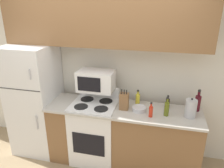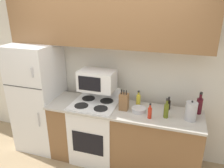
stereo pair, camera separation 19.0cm
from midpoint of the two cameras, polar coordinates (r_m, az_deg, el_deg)
The scene contains 14 objects.
wall_back at distance 3.32m, azimuth 1.00°, elevation 3.28°, with size 8.00×0.05×2.55m.
lower_cabinets at distance 3.25m, azimuth 4.46°, elevation -13.44°, with size 2.11×0.60×0.91m.
refrigerator at distance 3.61m, azimuth -17.13°, elevation -3.41°, with size 0.66×0.69×1.70m.
upper_cabinets at distance 2.98m, azimuth -0.06°, elevation 16.19°, with size 2.77×0.35×0.67m.
stove at distance 3.33m, azimuth -2.73°, elevation -11.98°, with size 0.64×0.59×1.08m.
microwave at distance 3.08m, azimuth -2.16°, elevation 0.95°, with size 0.50×0.32×0.29m.
knife_block at distance 2.94m, azimuth 4.99°, elevation -4.64°, with size 0.12×0.11×0.29m.
bowl at distance 2.94m, azimuth 8.85°, elevation -6.62°, with size 0.19×0.19×0.06m.
bottle_wine_red at distance 3.08m, azimuth 23.50°, elevation -5.14°, with size 0.08×0.08×0.30m.
bottle_soy_sauce at distance 3.07m, azimuth 16.26°, elevation -5.19°, with size 0.05×0.05×0.18m.
bottle_olive_oil at distance 2.85m, azimuth 15.86°, elevation -6.62°, with size 0.06×0.06×0.26m.
bottle_hot_sauce at distance 2.79m, azimuth 11.78°, elevation -7.33°, with size 0.05×0.05×0.20m.
bottle_cooking_spray at distance 3.08m, azimuth 8.65°, elevation -4.11°, with size 0.06×0.06×0.22m.
kettle at distance 2.89m, azimuth 21.74°, elevation -6.63°, with size 0.14×0.14×0.26m.
Camera 2 is at (0.99, -2.30, 2.30)m, focal length 35.00 mm.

